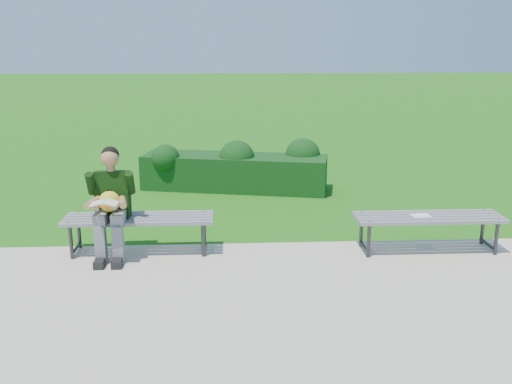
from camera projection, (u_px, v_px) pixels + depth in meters
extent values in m
plane|color=#276913|center=(259.00, 244.00, 7.33)|extent=(80.00, 80.00, 0.00)
cube|color=#A8A08B|center=(269.00, 305.00, 5.64)|extent=(30.00, 3.50, 0.02)
cube|color=#133713|center=(234.00, 172.00, 10.00)|extent=(3.30, 1.46, 0.60)
sphere|color=#133713|center=(166.00, 158.00, 9.84)|extent=(0.58, 0.58, 0.49)
sphere|color=#133713|center=(237.00, 158.00, 9.86)|extent=(0.73, 0.73, 0.62)
sphere|color=#133713|center=(303.00, 156.00, 10.07)|extent=(0.74, 0.74, 0.62)
cube|color=slate|center=(136.00, 224.00, 6.71)|extent=(1.80, 0.08, 0.04)
cube|color=slate|center=(138.00, 221.00, 6.81)|extent=(1.80, 0.08, 0.04)
cube|color=slate|center=(139.00, 218.00, 6.91)|extent=(1.80, 0.08, 0.04)
cube|color=slate|center=(140.00, 216.00, 7.01)|extent=(1.80, 0.09, 0.04)
cube|color=slate|center=(141.00, 213.00, 7.11)|extent=(1.80, 0.09, 0.04)
cylinder|color=#2D2D30|center=(71.00, 242.00, 6.74)|extent=(0.04, 0.04, 0.41)
cylinder|color=#2D2D30|center=(79.00, 232.00, 7.11)|extent=(0.04, 0.04, 0.41)
cylinder|color=#2D2D30|center=(74.00, 223.00, 6.88)|extent=(0.04, 0.42, 0.04)
cylinder|color=#2D2D30|center=(76.00, 248.00, 6.96)|extent=(0.04, 0.42, 0.04)
cylinder|color=gray|center=(69.00, 223.00, 6.66)|extent=(0.02, 0.02, 0.01)
cylinder|color=gray|center=(78.00, 213.00, 7.06)|extent=(0.02, 0.02, 0.01)
cylinder|color=#2D2D30|center=(203.00, 240.00, 6.82)|extent=(0.04, 0.04, 0.41)
cylinder|color=#2D2D30|center=(204.00, 230.00, 7.19)|extent=(0.04, 0.04, 0.41)
cylinder|color=#2D2D30|center=(203.00, 221.00, 6.96)|extent=(0.04, 0.42, 0.04)
cylinder|color=#2D2D30|center=(204.00, 246.00, 7.04)|extent=(0.04, 0.42, 0.04)
cylinder|color=gray|center=(203.00, 221.00, 6.74)|extent=(0.02, 0.02, 0.01)
cylinder|color=gray|center=(204.00, 211.00, 7.14)|extent=(0.02, 0.02, 0.01)
cube|color=slate|center=(435.00, 222.00, 6.76)|extent=(1.80, 0.08, 0.04)
cube|color=slate|center=(432.00, 220.00, 6.86)|extent=(1.80, 0.09, 0.04)
cube|color=slate|center=(429.00, 217.00, 6.96)|extent=(1.80, 0.08, 0.04)
cube|color=slate|center=(426.00, 215.00, 7.06)|extent=(1.80, 0.08, 0.04)
cube|color=slate|center=(423.00, 212.00, 7.16)|extent=(1.80, 0.09, 0.04)
cylinder|color=#2D2D30|center=(369.00, 241.00, 6.79)|extent=(0.04, 0.04, 0.41)
cylinder|color=#2D2D30|center=(361.00, 231.00, 7.16)|extent=(0.04, 0.04, 0.41)
cylinder|color=#2D2D30|center=(366.00, 222.00, 6.93)|extent=(0.04, 0.42, 0.04)
cylinder|color=#2D2D30|center=(364.00, 247.00, 7.01)|extent=(0.04, 0.42, 0.04)
cylinder|color=gray|center=(370.00, 222.00, 6.71)|extent=(0.02, 0.02, 0.01)
cylinder|color=gray|center=(362.00, 211.00, 7.11)|extent=(0.02, 0.02, 0.01)
cylinder|color=#2D2D30|center=(496.00, 239.00, 6.87)|extent=(0.04, 0.04, 0.41)
cylinder|color=#2D2D30|center=(483.00, 229.00, 7.24)|extent=(0.04, 0.04, 0.41)
cylinder|color=#2D2D30|center=(491.00, 219.00, 7.01)|extent=(0.04, 0.42, 0.04)
cylinder|color=#2D2D30|center=(488.00, 245.00, 7.09)|extent=(0.04, 0.42, 0.04)
cylinder|color=gray|center=(499.00, 219.00, 6.79)|extent=(0.02, 0.02, 0.01)
cylinder|color=gray|center=(484.00, 210.00, 7.19)|extent=(0.02, 0.02, 0.01)
cube|color=gray|center=(102.00, 216.00, 6.71)|extent=(0.14, 0.42, 0.13)
cube|color=gray|center=(119.00, 216.00, 6.72)|extent=(0.14, 0.42, 0.13)
cube|color=gray|center=(101.00, 245.00, 6.61)|extent=(0.12, 0.13, 0.45)
cube|color=gray|center=(118.00, 244.00, 6.62)|extent=(0.12, 0.13, 0.45)
cube|color=black|center=(100.00, 262.00, 6.56)|extent=(0.11, 0.26, 0.09)
cube|color=black|center=(118.00, 262.00, 6.57)|extent=(0.11, 0.26, 0.09)
cube|color=black|center=(113.00, 194.00, 6.85)|extent=(0.40, 0.30, 0.59)
cylinder|color=#AD714E|center=(111.00, 169.00, 6.75)|extent=(0.10, 0.10, 0.08)
sphere|color=#AD714E|center=(110.00, 158.00, 6.70)|extent=(0.21, 0.21, 0.21)
sphere|color=black|center=(110.00, 155.00, 6.72)|extent=(0.21, 0.21, 0.21)
cylinder|color=black|center=(91.00, 183.00, 6.70)|extent=(0.10, 0.21, 0.30)
cylinder|color=black|center=(130.00, 183.00, 6.73)|extent=(0.10, 0.21, 0.30)
cylinder|color=#AD714E|center=(93.00, 202.00, 6.54)|extent=(0.14, 0.31, 0.08)
cylinder|color=#AD714E|center=(123.00, 202.00, 6.56)|extent=(0.14, 0.31, 0.08)
sphere|color=#AD714E|center=(96.00, 206.00, 6.39)|extent=(0.09, 0.09, 0.09)
sphere|color=#AD714E|center=(114.00, 206.00, 6.40)|extent=(0.09, 0.09, 0.09)
sphere|color=yellow|center=(109.00, 201.00, 6.65)|extent=(0.25, 0.25, 0.25)
cone|color=orange|center=(108.00, 205.00, 6.54)|extent=(0.07, 0.07, 0.07)
cone|color=black|center=(108.00, 191.00, 6.62)|extent=(0.03, 0.05, 0.08)
cone|color=black|center=(110.00, 191.00, 6.64)|extent=(0.03, 0.04, 0.07)
sphere|color=white|center=(104.00, 201.00, 6.54)|extent=(0.05, 0.05, 0.05)
sphere|color=white|center=(112.00, 201.00, 6.55)|extent=(0.05, 0.05, 0.05)
cube|color=white|center=(97.00, 203.00, 6.36)|extent=(0.15, 0.20, 0.05)
cube|color=white|center=(111.00, 203.00, 6.37)|extent=(0.15, 0.20, 0.05)
cube|color=white|center=(421.00, 216.00, 6.95)|extent=(0.24, 0.19, 0.01)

